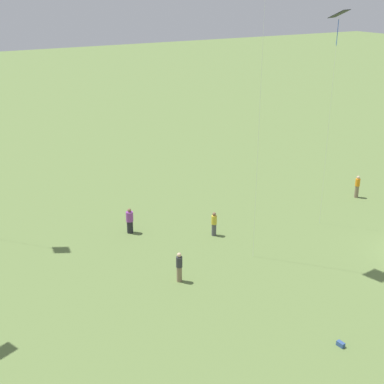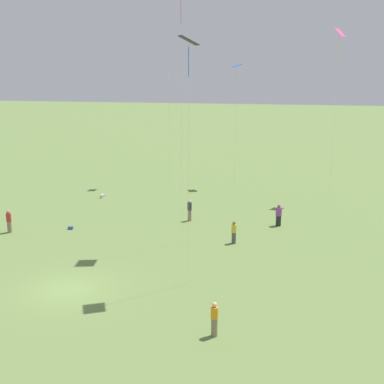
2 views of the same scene
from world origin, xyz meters
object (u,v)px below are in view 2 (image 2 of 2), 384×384
kite_0 (189,50)px  kite_5 (237,70)px  person_4 (279,215)px  person_2 (214,319)px  person_1 (190,210)px  kite_4 (339,40)px  kite_2 (181,4)px  picnic_bag_1 (71,228)px  person_0 (9,221)px  picnic_bag_0 (103,196)px  person_3 (234,232)px

kite_0 → kite_5: kite_0 is taller
person_4 → kite_5: (13.17, 4.46, 10.55)m
person_2 → kite_5: size_ratio=0.14×
person_1 → kite_4: (8.64, -11.61, 13.19)m
person_1 → kite_2: size_ratio=0.10×
kite_5 → picnic_bag_1: bearing=-12.4°
kite_2 → picnic_bag_1: kite_2 is taller
person_4 → kite_0: 17.74m
person_0 → person_2: 21.09m
person_4 → kite_2: kite_2 is taller
kite_5 → person_2: bearing=24.3°
person_0 → person_1: bearing=-113.5°
person_2 → person_4: size_ratio=1.01×
person_0 → kite_4: 30.90m
person_2 → kite_4: size_ratio=0.11×
kite_4 → kite_5: kite_4 is taller
kite_4 → kite_5: 10.41m
kite_5 → picnic_bag_1: kite_5 is taller
kite_0 → kite_2: (6.76, 1.60, 2.87)m
person_0 → kite_0: size_ratio=0.12×
kite_2 → picnic_bag_0: size_ratio=33.56×
person_2 → kite_5: bearing=46.0°
kite_2 → picnic_bag_1: bearing=118.4°
kite_2 → kite_5: 18.88m
person_0 → kite_2: (-0.26, -13.09, 15.10)m
person_1 → kite_2: (-5.20, -0.30, 15.07)m
kite_5 → kite_0: bearing=20.1°
picnic_bag_0 → person_3: bearing=-128.8°
kite_0 → kite_2: kite_2 is taller
picnic_bag_0 → kite_5: bearing=-58.2°
kite_5 → person_4: bearing=40.2°
person_2 → person_4: 17.71m
person_1 → kite_5: bearing=-167.2°
person_0 → person_4: bearing=-121.1°
person_4 → picnic_bag_1: person_4 is taller
kite_0 → kite_2: size_ratio=0.82×
person_0 → kite_2: kite_2 is taller
kite_5 → picnic_bag_1: 22.88m
person_3 → picnic_bag_0: bearing=155.4°
person_3 → person_2: bearing=-75.2°
person_0 → person_3: (0.23, -16.70, -0.05)m
picnic_bag_1 → person_1: bearing=-67.6°
person_3 → kite_0: bearing=-91.3°
person_4 → kite_2: bearing=109.1°
person_4 → kite_4: 16.57m
person_4 → kite_2: (-5.01, 6.70, 15.12)m
picnic_bag_1 → kite_0: bearing=-128.8°
kite_0 → kite_4: (20.60, -9.71, 0.99)m
person_4 → kite_4: size_ratio=0.11×
kite_0 → kite_5: bearing=22.1°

